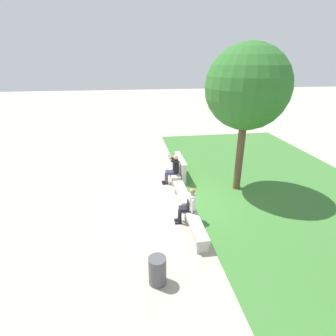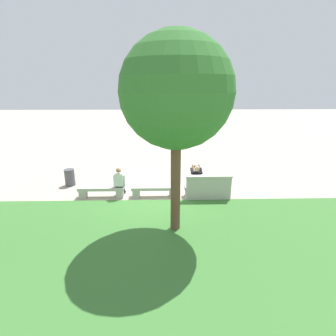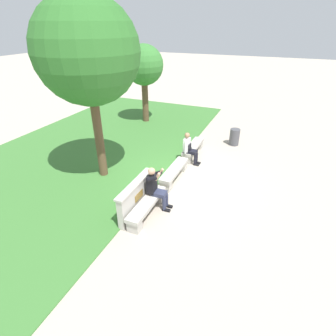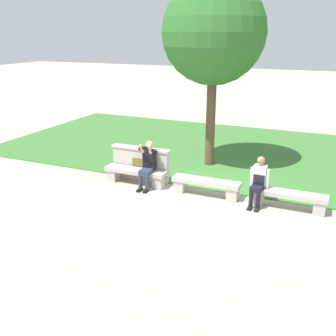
# 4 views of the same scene
# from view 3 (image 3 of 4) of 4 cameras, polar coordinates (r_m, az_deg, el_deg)

# --- Properties ---
(ground_plane) EXTENTS (80.00, 80.00, 0.00)m
(ground_plane) POSITION_cam_3_polar(r_m,az_deg,el_deg) (9.43, 1.37, -2.41)
(ground_plane) COLOR #B2A593
(grass_strip) EXTENTS (18.12, 8.00, 0.03)m
(grass_strip) POSITION_cam_3_polar(r_m,az_deg,el_deg) (11.56, -19.25, 2.26)
(grass_strip) COLOR #3D7533
(grass_strip) RESTS_ON ground
(bench_main) EXTENTS (1.84, 0.40, 0.45)m
(bench_main) POSITION_cam_3_polar(r_m,az_deg,el_deg) (7.66, -4.61, -8.27)
(bench_main) COLOR #B7B2A8
(bench_main) RESTS_ON ground
(bench_near) EXTENTS (1.84, 0.40, 0.45)m
(bench_near) POSITION_cam_3_polar(r_m,az_deg,el_deg) (9.28, 1.39, -0.85)
(bench_near) COLOR #B7B2A8
(bench_near) RESTS_ON ground
(bench_mid) EXTENTS (1.84, 0.40, 0.45)m
(bench_mid) POSITION_cam_3_polar(r_m,az_deg,el_deg) (11.07, 5.51, 4.28)
(bench_mid) COLOR #B7B2A8
(bench_mid) RESTS_ON ground
(backrest_wall_with_plaque) EXTENTS (1.81, 0.24, 1.01)m
(backrest_wall_with_plaque) POSITION_cam_3_polar(r_m,az_deg,el_deg) (7.67, -6.95, -6.33)
(backrest_wall_with_plaque) COLOR #B7B2A8
(backrest_wall_with_plaque) RESTS_ON ground
(person_photographer) EXTENTS (0.48, 0.73, 1.32)m
(person_photographer) POSITION_cam_3_polar(r_m,az_deg,el_deg) (7.71, -2.71, -3.95)
(person_photographer) COLOR black
(person_photographer) RESTS_ON ground
(person_distant) EXTENTS (0.48, 0.68, 1.26)m
(person_distant) POSITION_cam_3_polar(r_m,az_deg,el_deg) (10.25, 4.66, 4.50)
(person_distant) COLOR black
(person_distant) RESTS_ON ground
(backpack) EXTENTS (0.28, 0.24, 0.43)m
(backpack) POSITION_cam_3_polar(r_m,az_deg,el_deg) (10.29, 4.33, 4.34)
(backpack) COLOR black
(backpack) RESTS_ON bench_mid
(tree_behind_wall) EXTENTS (3.14, 3.14, 5.75)m
(tree_behind_wall) POSITION_cam_3_polar(r_m,az_deg,el_deg) (8.70, -17.18, 22.88)
(tree_behind_wall) COLOR brown
(tree_behind_wall) RESTS_ON ground
(tree_left_background) EXTENTS (2.03, 2.03, 4.01)m
(tree_left_background) POSITION_cam_3_polar(r_m,az_deg,el_deg) (14.47, -5.29, 21.21)
(tree_left_background) COLOR brown
(tree_left_background) RESTS_ON ground
(trash_bin) EXTENTS (0.44, 0.44, 0.75)m
(trash_bin) POSITION_cam_3_polar(r_m,az_deg,el_deg) (12.32, 14.26, 6.56)
(trash_bin) COLOR #4C4C51
(trash_bin) RESTS_ON ground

